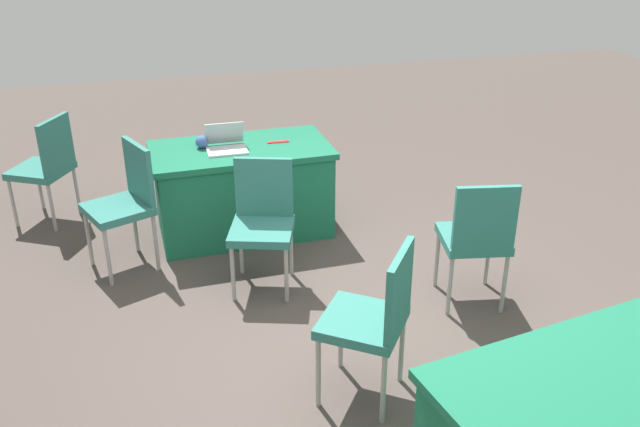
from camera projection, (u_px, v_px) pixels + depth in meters
name	position (u px, v px, depth m)	size (l,w,h in m)	color
ground_plane	(347.00, 341.00, 4.49)	(14.40, 14.40, 0.00)	#4C423D
table_foreground	(243.00, 189.00, 5.77)	(1.48, 0.82, 0.76)	#196647
chair_near_front	(375.00, 314.00, 3.77)	(0.61, 0.61, 0.98)	#9E9993
chair_tucked_left	(126.00, 198.00, 5.15)	(0.58, 0.58, 0.98)	#9E9993
chair_tucked_right	(47.00, 163.00, 5.87)	(0.60, 0.60, 0.95)	#9E9993
chair_aisle	(477.00, 234.00, 4.65)	(0.51, 0.51, 0.97)	#9E9993
chair_by_pillar	(263.00, 217.00, 4.93)	(0.55, 0.55, 0.94)	#9E9993
laptop_silver	(226.00, 145.00, 5.53)	(0.32, 0.29, 0.21)	silver
yarn_ball	(202.00, 142.00, 5.56)	(0.10, 0.10, 0.10)	#3F5999
scissors_red	(278.00, 142.00, 5.71)	(0.18, 0.04, 0.01)	red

